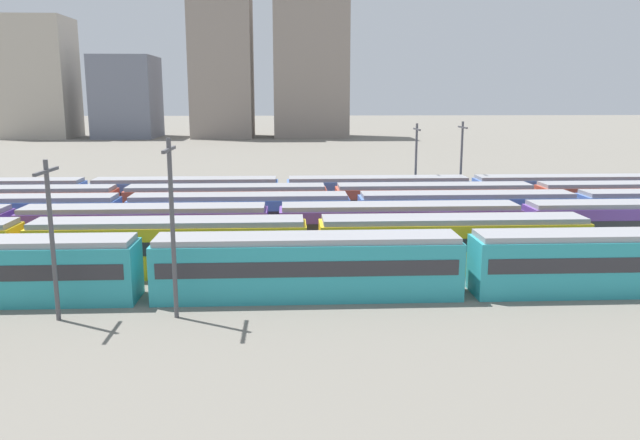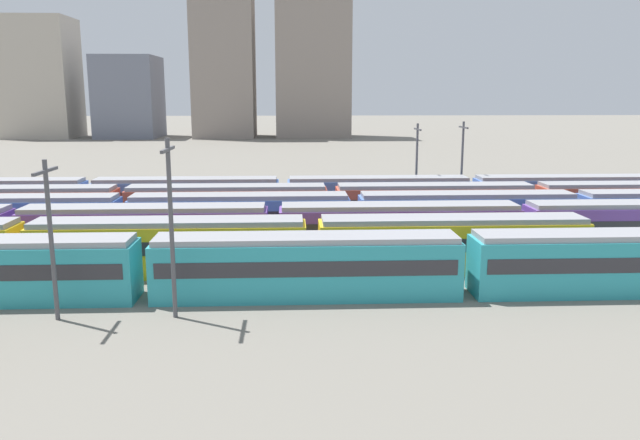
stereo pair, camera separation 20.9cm
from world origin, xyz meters
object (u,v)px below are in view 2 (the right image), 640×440
(train_track_0, at_px, (307,266))
(catenary_pole_0, at_px, (50,232))
(train_track_1, at_px, (170,247))
(catenary_pole_1, at_px, (417,161))
(train_track_4, at_px, (535,203))
(catenary_pole_3, at_px, (462,160))
(train_track_3, at_px, (466,214))
(train_track_5, at_px, (472,194))
(catenary_pole_2, at_px, (171,220))
(train_track_2, at_px, (399,228))

(train_track_0, xyz_separation_m, catenary_pole_0, (-13.40, -3.24, 2.90))
(train_track_1, xyz_separation_m, catenary_pole_1, (21.11, 23.84, 3.05))
(train_track_1, xyz_separation_m, train_track_4, (30.63, 15.60, 0.00))
(catenary_pole_3, bearing_deg, train_track_1, -137.53)
(train_track_3, height_order, catenary_pole_3, catenary_pole_3)
(train_track_3, height_order, catenary_pole_0, catenary_pole_0)
(train_track_1, relative_size, train_track_5, 0.50)
(catenary_pole_1, relative_size, catenary_pole_3, 0.98)
(catenary_pole_1, bearing_deg, train_track_3, -83.10)
(train_track_0, bearing_deg, train_track_5, 56.47)
(train_track_5, relative_size, catenary_pole_1, 12.72)
(catenary_pole_3, bearing_deg, train_track_3, -103.11)
(train_track_0, height_order, train_track_5, same)
(train_track_5, bearing_deg, catenary_pole_2, -129.94)
(catenary_pole_1, xyz_separation_m, catenary_pole_3, (4.71, -0.20, 0.10))
(train_track_5, bearing_deg, catenary_pole_1, 149.01)
(train_track_4, xyz_separation_m, catenary_pole_3, (-4.81, 8.04, 3.15))
(catenary_pole_2, bearing_deg, train_track_1, 101.86)
(train_track_3, bearing_deg, train_track_2, -141.65)
(train_track_3, height_order, train_track_5, same)
(catenary_pole_3, bearing_deg, train_track_0, -120.35)
(train_track_3, relative_size, train_track_5, 0.83)
(catenary_pole_0, relative_size, catenary_pole_1, 0.97)
(catenary_pole_0, xyz_separation_m, catenary_pole_2, (6.22, 0.08, 0.55))
(train_track_3, distance_m, train_track_4, 9.45)
(catenary_pole_0, distance_m, catenary_pole_3, 44.11)
(catenary_pole_0, bearing_deg, train_track_0, 13.57)
(catenary_pole_0, bearing_deg, train_track_1, 62.10)
(train_track_0, distance_m, train_track_1, 10.34)
(train_track_2, relative_size, train_track_4, 0.83)
(train_track_2, height_order, train_track_5, same)
(train_track_2, height_order, catenary_pole_1, catenary_pole_1)
(train_track_4, relative_size, catenary_pole_2, 11.67)
(catenary_pole_3, bearing_deg, train_track_2, -117.64)
(train_track_0, xyz_separation_m, train_track_5, (17.23, 26.00, 0.00))
(train_track_4, bearing_deg, train_track_1, -153.01)
(catenary_pole_3, bearing_deg, train_track_5, -83.00)
(train_track_3, xyz_separation_m, catenary_pole_2, (-20.98, -18.76, 3.46))
(catenary_pole_2, bearing_deg, train_track_2, 43.25)
(catenary_pole_0, relative_size, catenary_pole_2, 0.89)
(train_track_2, bearing_deg, train_track_0, -124.80)
(train_track_5, bearing_deg, catenary_pole_0, -136.34)
(train_track_5, relative_size, catenary_pole_2, 11.67)
(train_track_1, height_order, train_track_3, same)
(catenary_pole_1, bearing_deg, train_track_2, -104.86)
(train_track_4, bearing_deg, catenary_pole_3, 120.90)
(train_track_0, height_order, catenary_pole_3, catenary_pole_3)
(catenary_pole_0, bearing_deg, catenary_pole_3, 46.64)
(train_track_0, distance_m, catenary_pole_2, 8.57)
(train_track_0, bearing_deg, catenary_pole_1, 67.26)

